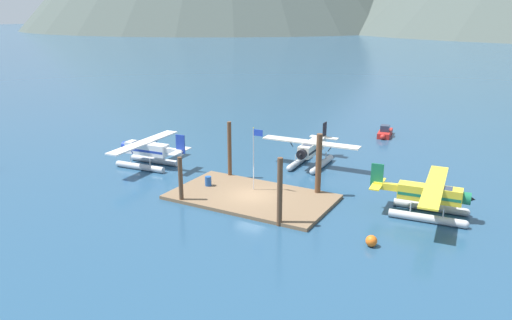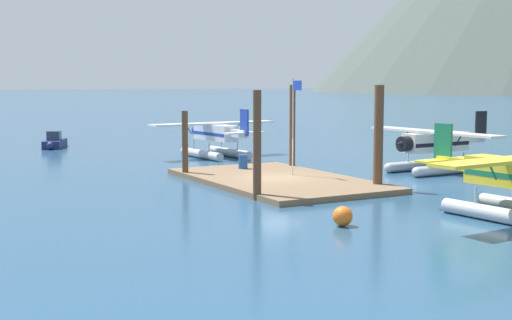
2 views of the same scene
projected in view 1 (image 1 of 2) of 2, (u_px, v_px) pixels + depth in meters
ground_plane at (252, 199)px, 42.59m from camera, size 1200.00×1200.00×0.00m
dock_platform at (252, 197)px, 42.55m from camera, size 13.87×7.99×0.30m
piling_near_left at (181, 180)px, 41.11m from camera, size 0.37×0.37×4.04m
piling_near_right at (280, 192)px, 36.43m from camera, size 0.41×0.41×5.38m
piling_far_left at (230, 150)px, 47.14m from camera, size 0.39×0.39×5.59m
piling_far_right at (319, 165)px, 42.51m from camera, size 0.51×0.51×5.61m
flagpole at (255, 151)px, 42.84m from camera, size 0.95×0.10×5.72m
fuel_drum at (208, 181)px, 44.75m from camera, size 0.62×0.62×0.88m
mooring_buoy at (371, 241)px, 33.80m from camera, size 0.81×0.81×0.81m
seaplane_white_port_fwd at (147, 152)px, 50.99m from camera, size 7.97×10.48×3.84m
seaplane_cream_bow_centre at (311, 151)px, 51.25m from camera, size 10.45×7.98×3.84m
seaplane_yellow_stbd_fwd at (430, 198)px, 38.44m from camera, size 7.97×10.48×3.84m
boat_red_open_north at (385, 133)px, 63.81m from camera, size 2.04×4.87×1.50m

